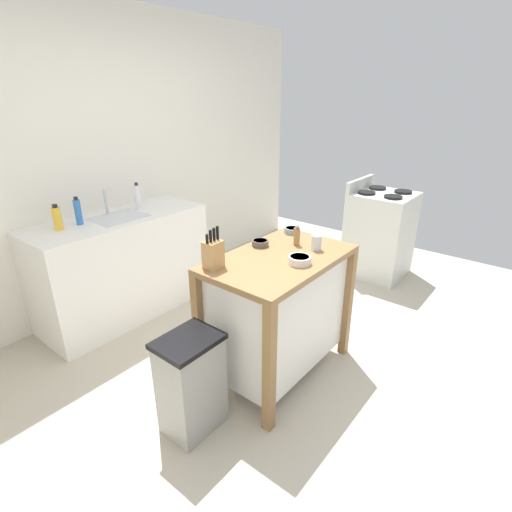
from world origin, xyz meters
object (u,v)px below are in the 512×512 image
object	(u,v)px
bottle_hand_soap	(138,197)
bowl_stoneware_deep	(292,230)
bowl_ceramic_small	(260,243)
stove	(379,234)
trash_bin	(191,384)
knife_block	(213,253)
sink_faucet	(106,201)
bottle_dish_soap	(78,212)
bottle_spray_cleaner	(57,218)
kitchen_island	(278,309)
pepper_grinder	(297,235)
drinking_cup	(317,243)
bowl_ceramic_wide	(300,260)

from	to	relation	value
bottle_hand_soap	bowl_stoneware_deep	bearing A→B (deg)	-75.56
bowl_ceramic_small	stove	distance (m)	2.02
bowl_ceramic_small	trash_bin	distance (m)	1.03
stove	bottle_hand_soap	bearing A→B (deg)	142.90
knife_block	bowl_stoneware_deep	bearing A→B (deg)	-1.37
sink_faucet	bottle_dish_soap	size ratio (longest dim) A/B	0.98
bottle_spray_cleaner	stove	bearing A→B (deg)	-29.10
bowl_stoneware_deep	sink_faucet	world-z (taller)	sink_faucet
kitchen_island	bottle_dish_soap	distance (m)	1.76
pepper_grinder	bowl_stoneware_deep	bearing A→B (deg)	41.36
knife_block	bowl_ceramic_small	xyz separation A→B (m)	(0.46, 0.00, -0.07)
bowl_stoneware_deep	drinking_cup	world-z (taller)	drinking_cup
stove	drinking_cup	bearing A→B (deg)	-172.24
bowl_ceramic_small	stove	size ratio (longest dim) A/B	0.11
knife_block	bottle_spray_cleaner	distance (m)	1.43
pepper_grinder	bottle_hand_soap	bearing A→B (deg)	96.39
bottle_spray_cleaner	drinking_cup	bearing A→B (deg)	-62.47
bottle_hand_soap	stove	world-z (taller)	bottle_hand_soap
pepper_grinder	stove	bearing A→B (deg)	2.77
drinking_cup	stove	bearing A→B (deg)	7.76
bowl_ceramic_small	bowl_ceramic_wide	bearing A→B (deg)	-102.39
bowl_ceramic_wide	bottle_spray_cleaner	bearing A→B (deg)	109.84
trash_bin	sink_faucet	size ratio (longest dim) A/B	2.86
pepper_grinder	kitchen_island	bearing A→B (deg)	-172.62
drinking_cup	trash_bin	bearing A→B (deg)	168.48
kitchen_island	trash_bin	world-z (taller)	kitchen_island
pepper_grinder	knife_block	bearing A→B (deg)	163.86
bowl_ceramic_wide	sink_faucet	size ratio (longest dim) A/B	0.66
knife_block	trash_bin	xyz separation A→B (m)	(-0.36, -0.14, -0.67)
knife_block	sink_faucet	world-z (taller)	knife_block
bowl_ceramic_small	drinking_cup	bearing A→B (deg)	-61.88
drinking_cup	bottle_hand_soap	bearing A→B (deg)	96.07
bowl_stoneware_deep	bottle_dish_soap	distance (m)	1.69
bottle_spray_cleaner	bowl_ceramic_small	bearing A→B (deg)	-62.62
bowl_stoneware_deep	bottle_dish_soap	bearing A→B (deg)	122.93
bowl_ceramic_small	pepper_grinder	distance (m)	0.26
kitchen_island	pepper_grinder	size ratio (longest dim) A/B	6.87
drinking_cup	sink_faucet	distance (m)	1.88
bottle_spray_cleaner	stove	size ratio (longest dim) A/B	0.19
bowl_stoneware_deep	bottle_spray_cleaner	distance (m)	1.79
bottle_spray_cleaner	bowl_stoneware_deep	bearing A→B (deg)	-52.58
bowl_ceramic_small	pepper_grinder	world-z (taller)	pepper_grinder
bowl_ceramic_small	kitchen_island	bearing A→B (deg)	-107.55
bottle_dish_soap	stove	xyz separation A→B (m)	(2.52, -1.50, -0.55)
knife_block	pepper_grinder	bearing A→B (deg)	-16.14
sink_faucet	trash_bin	bearing A→B (deg)	-109.18
drinking_cup	kitchen_island	bearing A→B (deg)	153.66
pepper_grinder	trash_bin	xyz separation A→B (m)	(-1.00, 0.05, -0.65)
kitchen_island	drinking_cup	distance (m)	0.53
knife_block	bottle_dish_soap	xyz separation A→B (m)	(-0.09, 1.40, 0.03)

